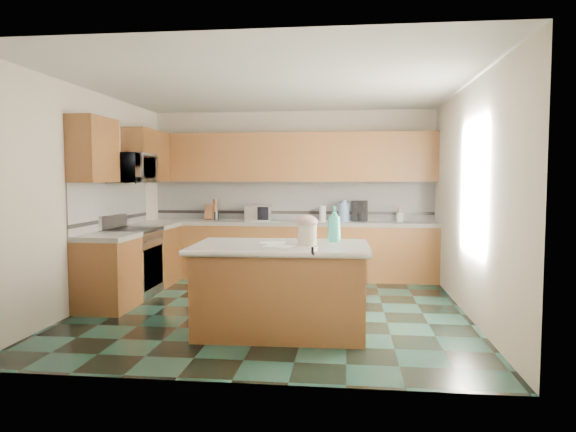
# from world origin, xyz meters

# --- Properties ---
(floor) EXTENTS (4.60, 4.60, 0.00)m
(floor) POSITION_xyz_m (0.00, 0.00, 0.00)
(floor) COLOR black
(floor) RESTS_ON ground
(ceiling) EXTENTS (4.60, 4.60, 0.00)m
(ceiling) POSITION_xyz_m (0.00, 0.00, 2.70)
(ceiling) COLOR white
(ceiling) RESTS_ON ground
(wall_back) EXTENTS (4.60, 0.04, 2.70)m
(wall_back) POSITION_xyz_m (0.00, 2.32, 1.35)
(wall_back) COLOR beige
(wall_back) RESTS_ON ground
(wall_front) EXTENTS (4.60, 0.04, 2.70)m
(wall_front) POSITION_xyz_m (0.00, -2.32, 1.35)
(wall_front) COLOR beige
(wall_front) RESTS_ON ground
(wall_left) EXTENTS (0.04, 4.60, 2.70)m
(wall_left) POSITION_xyz_m (-2.32, 0.00, 1.35)
(wall_left) COLOR beige
(wall_left) RESTS_ON ground
(wall_right) EXTENTS (0.04, 4.60, 2.70)m
(wall_right) POSITION_xyz_m (2.32, 0.00, 1.35)
(wall_right) COLOR beige
(wall_right) RESTS_ON ground
(back_base_cab) EXTENTS (4.60, 0.60, 0.86)m
(back_base_cab) POSITION_xyz_m (0.00, 2.00, 0.43)
(back_base_cab) COLOR #39200D
(back_base_cab) RESTS_ON ground
(back_countertop) EXTENTS (4.60, 0.64, 0.06)m
(back_countertop) POSITION_xyz_m (0.00, 2.00, 0.89)
(back_countertop) COLOR white
(back_countertop) RESTS_ON back_base_cab
(back_upper_cab) EXTENTS (4.60, 0.33, 0.78)m
(back_upper_cab) POSITION_xyz_m (0.00, 2.13, 1.94)
(back_upper_cab) COLOR #39200D
(back_upper_cab) RESTS_ON wall_back
(back_backsplash) EXTENTS (4.60, 0.02, 0.63)m
(back_backsplash) POSITION_xyz_m (0.00, 2.29, 1.24)
(back_backsplash) COLOR silver
(back_backsplash) RESTS_ON back_countertop
(back_accent_band) EXTENTS (4.60, 0.01, 0.05)m
(back_accent_band) POSITION_xyz_m (0.00, 2.28, 1.04)
(back_accent_band) COLOR black
(back_accent_band) RESTS_ON back_countertop
(left_base_cab_rear) EXTENTS (0.60, 0.82, 0.86)m
(left_base_cab_rear) POSITION_xyz_m (-2.00, 1.29, 0.43)
(left_base_cab_rear) COLOR #39200D
(left_base_cab_rear) RESTS_ON ground
(left_counter_rear) EXTENTS (0.64, 0.82, 0.06)m
(left_counter_rear) POSITION_xyz_m (-2.00, 1.29, 0.89)
(left_counter_rear) COLOR white
(left_counter_rear) RESTS_ON left_base_cab_rear
(left_base_cab_front) EXTENTS (0.60, 0.72, 0.86)m
(left_base_cab_front) POSITION_xyz_m (-2.00, -0.24, 0.43)
(left_base_cab_front) COLOR #39200D
(left_base_cab_front) RESTS_ON ground
(left_counter_front) EXTENTS (0.64, 0.72, 0.06)m
(left_counter_front) POSITION_xyz_m (-2.00, -0.24, 0.89)
(left_counter_front) COLOR white
(left_counter_front) RESTS_ON left_base_cab_front
(left_backsplash) EXTENTS (0.02, 2.30, 0.63)m
(left_backsplash) POSITION_xyz_m (-2.29, 0.55, 1.24)
(left_backsplash) COLOR silver
(left_backsplash) RESTS_ON wall_left
(left_accent_band) EXTENTS (0.01, 2.30, 0.05)m
(left_accent_band) POSITION_xyz_m (-2.28, 0.55, 1.04)
(left_accent_band) COLOR black
(left_accent_band) RESTS_ON wall_left
(left_upper_cab_rear) EXTENTS (0.33, 1.09, 0.78)m
(left_upper_cab_rear) POSITION_xyz_m (-2.13, 1.42, 1.94)
(left_upper_cab_rear) COLOR #39200D
(left_upper_cab_rear) RESTS_ON wall_left
(left_upper_cab_front) EXTENTS (0.33, 0.72, 0.78)m
(left_upper_cab_front) POSITION_xyz_m (-2.13, -0.24, 1.94)
(left_upper_cab_front) COLOR #39200D
(left_upper_cab_front) RESTS_ON wall_left
(range_body) EXTENTS (0.60, 0.76, 0.88)m
(range_body) POSITION_xyz_m (-2.00, 0.50, 0.44)
(range_body) COLOR #B7B7BC
(range_body) RESTS_ON ground
(range_oven_door) EXTENTS (0.02, 0.68, 0.55)m
(range_oven_door) POSITION_xyz_m (-1.71, 0.50, 0.40)
(range_oven_door) COLOR black
(range_oven_door) RESTS_ON range_body
(range_cooktop) EXTENTS (0.62, 0.78, 0.04)m
(range_cooktop) POSITION_xyz_m (-2.00, 0.50, 0.90)
(range_cooktop) COLOR black
(range_cooktop) RESTS_ON range_body
(range_handle) EXTENTS (0.02, 0.66, 0.02)m
(range_handle) POSITION_xyz_m (-1.68, 0.50, 0.78)
(range_handle) COLOR #B7B7BC
(range_handle) RESTS_ON range_body
(range_backguard) EXTENTS (0.06, 0.76, 0.18)m
(range_backguard) POSITION_xyz_m (-2.26, 0.50, 1.02)
(range_backguard) COLOR #B7B7BC
(range_backguard) RESTS_ON range_body
(microwave) EXTENTS (0.50, 0.73, 0.41)m
(microwave) POSITION_xyz_m (-2.00, 0.50, 1.73)
(microwave) COLOR #B7B7BC
(microwave) RESTS_ON wall_left
(island_base) EXTENTS (1.71, 1.01, 0.86)m
(island_base) POSITION_xyz_m (0.22, -0.92, 0.43)
(island_base) COLOR #39200D
(island_base) RESTS_ON ground
(island_top) EXTENTS (1.82, 1.11, 0.06)m
(island_top) POSITION_xyz_m (0.22, -0.92, 0.89)
(island_top) COLOR white
(island_top) RESTS_ON island_base
(island_bullnose) EXTENTS (1.79, 0.10, 0.06)m
(island_bullnose) POSITION_xyz_m (0.22, -1.46, 0.89)
(island_bullnose) COLOR white
(island_bullnose) RESTS_ON island_base
(treat_jar) EXTENTS (0.25, 0.25, 0.21)m
(treat_jar) POSITION_xyz_m (0.50, -0.97, 1.02)
(treat_jar) COLOR silver
(treat_jar) RESTS_ON island_top
(treat_jar_lid) EXTENTS (0.22, 0.22, 0.13)m
(treat_jar_lid) POSITION_xyz_m (0.50, -0.97, 1.16)
(treat_jar_lid) COLOR #C79A9D
(treat_jar_lid) RESTS_ON treat_jar
(treat_jar_knob) EXTENTS (0.07, 0.02, 0.02)m
(treat_jar_knob) POSITION_xyz_m (0.50, -0.97, 1.21)
(treat_jar_knob) COLOR tan
(treat_jar_knob) RESTS_ON treat_jar_lid
(treat_jar_knob_end_l) EXTENTS (0.04, 0.04, 0.04)m
(treat_jar_knob_end_l) POSITION_xyz_m (0.46, -0.97, 1.21)
(treat_jar_knob_end_l) COLOR tan
(treat_jar_knob_end_l) RESTS_ON treat_jar_lid
(treat_jar_knob_end_r) EXTENTS (0.04, 0.04, 0.04)m
(treat_jar_knob_end_r) POSITION_xyz_m (0.53, -0.97, 1.21)
(treat_jar_knob_end_r) COLOR tan
(treat_jar_knob_end_r) RESTS_ON treat_jar_lid
(soap_bottle_island) EXTENTS (0.17, 0.17, 0.38)m
(soap_bottle_island) POSITION_xyz_m (0.76, -0.64, 1.11)
(soap_bottle_island) COLOR #3AB5A5
(soap_bottle_island) RESTS_ON island_top
(paper_sheet_a) EXTENTS (0.35, 0.30, 0.00)m
(paper_sheet_a) POSITION_xyz_m (0.22, -1.09, 0.92)
(paper_sheet_a) COLOR white
(paper_sheet_a) RESTS_ON island_top
(paper_sheet_b) EXTENTS (0.29, 0.23, 0.00)m
(paper_sheet_b) POSITION_xyz_m (0.12, -0.83, 0.92)
(paper_sheet_b) COLOR white
(paper_sheet_b) RESTS_ON island_top
(clamp_body) EXTENTS (0.06, 0.09, 0.08)m
(clamp_body) POSITION_xyz_m (0.60, -1.44, 0.93)
(clamp_body) COLOR black
(clamp_body) RESTS_ON island_top
(clamp_handle) EXTENTS (0.01, 0.06, 0.01)m
(clamp_handle) POSITION_xyz_m (0.60, -1.49, 0.91)
(clamp_handle) COLOR black
(clamp_handle) RESTS_ON island_top
(knife_block) EXTENTS (0.16, 0.20, 0.28)m
(knife_block) POSITION_xyz_m (-1.33, 2.05, 1.05)
(knife_block) COLOR #472814
(knife_block) RESTS_ON back_countertop
(utensil_crock) EXTENTS (0.11, 0.11, 0.14)m
(utensil_crock) POSITION_xyz_m (-1.25, 2.08, 0.99)
(utensil_crock) COLOR black
(utensil_crock) RESTS_ON back_countertop
(utensil_bundle) EXTENTS (0.07, 0.07, 0.20)m
(utensil_bundle) POSITION_xyz_m (-1.25, 2.08, 1.16)
(utensil_bundle) COLOR #472814
(utensil_bundle) RESTS_ON utensil_crock
(toaster_oven) EXTENTS (0.47, 0.36, 0.25)m
(toaster_oven) POSITION_xyz_m (-0.54, 2.05, 1.04)
(toaster_oven) COLOR #B7B7BC
(toaster_oven) RESTS_ON back_countertop
(toaster_oven_door) EXTENTS (0.39, 0.01, 0.21)m
(toaster_oven_door) POSITION_xyz_m (-0.54, 1.91, 1.04)
(toaster_oven_door) COLOR black
(toaster_oven_door) RESTS_ON toaster_oven
(paper_towel) EXTENTS (0.11, 0.11, 0.24)m
(paper_towel) POSITION_xyz_m (0.51, 2.10, 1.04)
(paper_towel) COLOR white
(paper_towel) RESTS_ON back_countertop
(paper_towel_base) EXTENTS (0.16, 0.16, 0.01)m
(paper_towel_base) POSITION_xyz_m (0.51, 2.10, 0.93)
(paper_towel_base) COLOR #B7B7BC
(paper_towel_base) RESTS_ON back_countertop
(water_jug) EXTENTS (0.18, 0.18, 0.30)m
(water_jug) POSITION_xyz_m (0.85, 2.06, 1.07)
(water_jug) COLOR #6280B2
(water_jug) RESTS_ON back_countertop
(water_jug_neck) EXTENTS (0.08, 0.08, 0.04)m
(water_jug_neck) POSITION_xyz_m (0.85, 2.06, 1.24)
(water_jug_neck) COLOR #6280B2
(water_jug_neck) RESTS_ON water_jug
(coffee_maker) EXTENTS (0.26, 0.27, 0.33)m
(coffee_maker) POSITION_xyz_m (1.10, 2.08, 1.08)
(coffee_maker) COLOR black
(coffee_maker) RESTS_ON back_countertop
(coffee_carafe) EXTENTS (0.14, 0.14, 0.14)m
(coffee_carafe) POSITION_xyz_m (1.10, 2.03, 0.99)
(coffee_carafe) COLOR black
(coffee_carafe) RESTS_ON back_countertop
(soap_bottle_back) EXTENTS (0.11, 0.11, 0.20)m
(soap_bottle_back) POSITION_xyz_m (1.72, 2.05, 1.02)
(soap_bottle_back) COLOR white
(soap_bottle_back) RESTS_ON back_countertop
(soap_back_cap) EXTENTS (0.02, 0.02, 0.03)m
(soap_back_cap) POSITION_xyz_m (1.72, 2.05, 1.14)
(soap_back_cap) COLOR red
(soap_back_cap) RESTS_ON soap_bottle_back
(window_light_proxy) EXTENTS (0.02, 1.40, 1.10)m
(window_light_proxy) POSITION_xyz_m (2.29, -0.20, 1.50)
(window_light_proxy) COLOR white
(window_light_proxy) RESTS_ON wall_right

